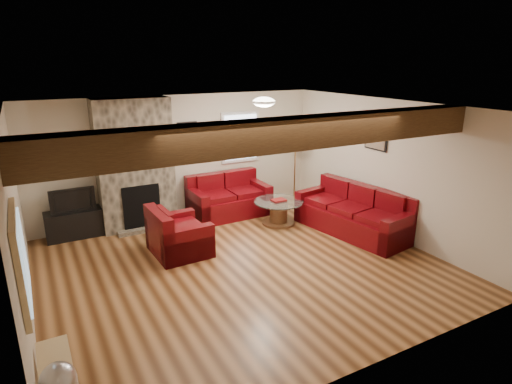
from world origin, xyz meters
TOP-DOWN VIEW (x-y plane):
  - room at (0.00, 0.00)m, footprint 8.00×8.00m
  - oak_beam at (0.00, -1.25)m, footprint 6.00×0.36m
  - chimney_breast at (-1.00, 2.49)m, footprint 1.40×0.67m
  - back_window at (1.35, 2.71)m, footprint 0.90×0.08m
  - hatch_window at (-2.96, -1.50)m, footprint 0.08×1.00m
  - ceiling_dome at (0.90, 0.90)m, footprint 0.40×0.40m
  - artwork_back at (0.15, 2.71)m, footprint 0.42×0.06m
  - artwork_right at (2.96, 0.30)m, footprint 0.06×0.55m
  - sofa_three at (2.48, 0.25)m, footprint 1.28×2.36m
  - loveseat at (0.83, 2.23)m, footprint 1.64×0.96m
  - armchair_red at (-0.71, 0.95)m, footprint 0.91×1.03m
  - coffee_table at (1.48, 1.29)m, footprint 0.98×0.98m
  - tv_cabinet at (-2.17, 2.53)m, footprint 1.03×0.41m
  - television at (-2.17, 2.53)m, footprint 0.77×0.10m
  - floor_lamp at (2.42, 2.15)m, footprint 0.43×0.43m
  - coal_bucket at (-0.48, 1.97)m, footprint 0.30×0.30m

SIDE VIEW (x-z plane):
  - coal_bucket at x=-0.48m, z-range 0.00..0.28m
  - coffee_table at x=1.48m, z-range -0.02..0.50m
  - tv_cabinet at x=-2.17m, z-range 0.00..0.51m
  - armchair_red at x=-0.71m, z-range 0.00..0.81m
  - loveseat at x=0.83m, z-range 0.00..0.86m
  - sofa_three at x=2.48m, z-range 0.00..0.87m
  - television at x=-2.17m, z-range 0.51..0.96m
  - chimney_breast at x=-1.00m, z-range -0.03..2.47m
  - room at x=0.00m, z-range -2.75..5.25m
  - floor_lamp at x=2.42m, z-range 0.59..2.26m
  - hatch_window at x=-2.96m, z-range 1.00..1.90m
  - back_window at x=1.35m, z-range 1.00..2.10m
  - artwork_back at x=0.15m, z-range 1.44..1.96m
  - artwork_right at x=2.96m, z-range 1.54..1.96m
  - oak_beam at x=0.00m, z-range 2.12..2.50m
  - ceiling_dome at x=0.90m, z-range 2.35..2.53m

